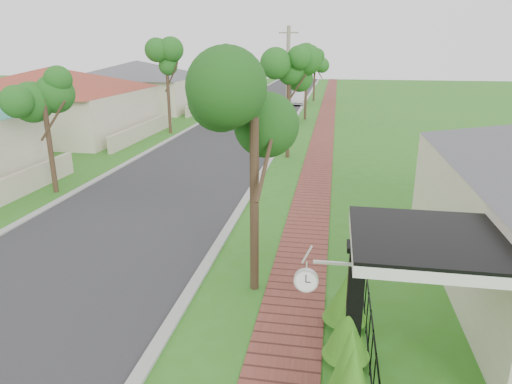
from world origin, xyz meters
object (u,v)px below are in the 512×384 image
Objects in this scene: parked_car_red at (285,114)px; near_tree at (254,114)px; station_clock at (308,279)px; parked_car_white at (299,98)px; utility_pole at (288,85)px; porch_post at (354,312)px.

near_tree reaches higher than parked_car_red.
near_tree is 5.21× the size of station_clock.
utility_pole is (0.89, -20.15, 2.92)m from parked_car_white.
porch_post reaches higher than parked_car_white.
parked_car_white is 0.73× the size of near_tree.
near_tree is at bearing -86.59° from parked_car_red.
near_tree is 18.56m from utility_pole.
utility_pole reaches higher than station_clock.
porch_post is 21.44m from utility_pole.
parked_car_white is (0.08, 12.35, -0.02)m from parked_car_red.
porch_post is 29.15m from parked_car_red.
utility_pole is at bearing 97.12° from station_clock.
parked_car_white is at bearing 94.90° from station_clock.
parked_car_white is at bearing 92.53° from utility_pole.
parked_car_red is at bearing 98.89° from porch_post.
utility_pole reaches higher than parked_car_red.
utility_pole is at bearing -84.19° from parked_car_red.
porch_post is 4.77m from near_tree.
near_tree is at bearing -86.59° from parked_car_white.
parked_car_red is at bearing 97.09° from utility_pole.
station_clock is at bearing -155.15° from porch_post.
near_tree reaches higher than porch_post.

